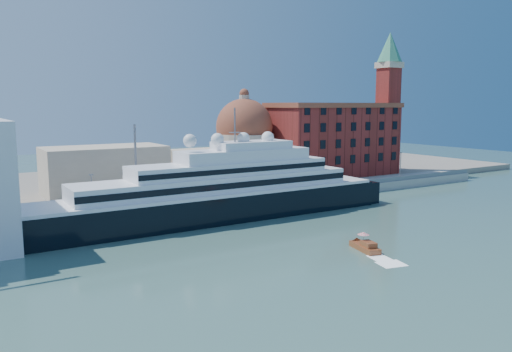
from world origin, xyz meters
TOP-DOWN VIEW (x-y plane):
  - ground at (0.00, 0.00)m, footprint 400.00×400.00m
  - quay at (0.00, 34.00)m, footprint 180.00×10.00m
  - land at (0.00, 75.00)m, footprint 260.00×72.00m
  - quay_fence at (0.00, 29.50)m, footprint 180.00×0.10m
  - superyacht at (-10.04, 23.00)m, footprint 93.76×13.00m
  - water_taxi at (4.80, -11.34)m, footprint 3.72×7.10m
  - warehouse at (52.00, 52.00)m, footprint 43.00×19.00m
  - campanile at (76.00, 52.00)m, footprint 8.40×8.40m
  - church at (6.39, 57.72)m, footprint 66.00×18.00m
  - lamp_posts at (-12.67, 32.27)m, footprint 120.80×2.40m

SIDE VIEW (x-z plane):
  - ground at x=0.00m, z-range 0.00..0.00m
  - water_taxi at x=4.80m, z-range -0.84..2.38m
  - land at x=0.00m, z-range 0.00..2.00m
  - quay at x=0.00m, z-range 0.00..2.50m
  - quay_fence at x=0.00m, z-range 2.50..3.70m
  - superyacht at x=-10.04m, z-range -9.18..18.85m
  - lamp_posts at x=-12.67m, z-range 0.84..18.84m
  - church at x=6.39m, z-range -1.84..23.66m
  - warehouse at x=52.00m, z-range 2.16..25.41m
  - campanile at x=76.00m, z-range 5.26..52.26m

